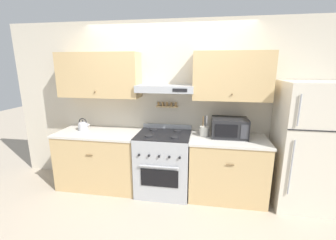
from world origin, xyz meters
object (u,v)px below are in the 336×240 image
(utensil_crock, at_px, (204,131))
(stove_range, at_px, (164,163))
(refrigerator, at_px, (307,146))
(tea_kettle, at_px, (83,125))
(microwave, at_px, (229,128))

(utensil_crock, bearing_deg, stove_range, -171.78)
(refrigerator, relative_size, utensil_crock, 5.67)
(refrigerator, distance_m, utensil_crock, 1.37)
(utensil_crock, bearing_deg, tea_kettle, -180.00)
(microwave, height_order, utensil_crock, utensil_crock)
(tea_kettle, distance_m, microwave, 2.26)
(refrigerator, bearing_deg, stove_range, 179.80)
(refrigerator, xyz_separation_m, tea_kettle, (-3.26, 0.09, 0.12))
(refrigerator, height_order, utensil_crock, refrigerator)
(stove_range, relative_size, microwave, 1.97)
(stove_range, distance_m, microwave, 1.10)
(stove_range, height_order, microwave, microwave)
(stove_range, relative_size, utensil_crock, 3.28)
(refrigerator, distance_m, tea_kettle, 3.27)
(refrigerator, bearing_deg, tea_kettle, 178.39)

